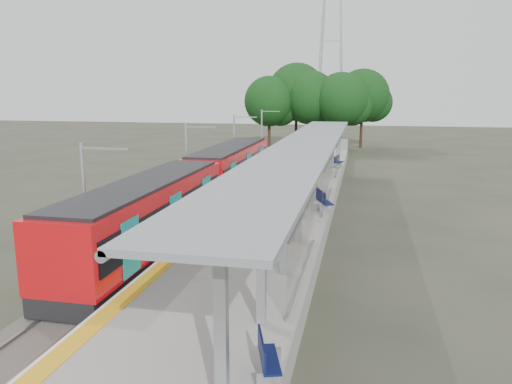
% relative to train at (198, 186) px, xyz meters
% --- Properties ---
extents(trackbed, '(3.00, 70.00, 0.24)m').
position_rel_train_xyz_m(trackbed, '(-0.00, 4.12, -1.93)').
color(trackbed, '#59544C').
rests_on(trackbed, ground).
extents(platform, '(6.00, 50.00, 1.00)m').
position_rel_train_xyz_m(platform, '(4.50, 4.12, -1.55)').
color(platform, gray).
rests_on(platform, ground).
extents(tactile_strip, '(0.60, 50.00, 0.02)m').
position_rel_train_xyz_m(tactile_strip, '(1.95, 4.12, -1.04)').
color(tactile_strip, gold).
rests_on(tactile_strip, platform).
extents(end_fence, '(6.00, 0.10, 1.20)m').
position_rel_train_xyz_m(end_fence, '(4.50, 29.07, -0.45)').
color(end_fence, '#9EA0A5').
rests_on(end_fence, platform).
extents(train, '(2.74, 27.60, 3.62)m').
position_rel_train_xyz_m(train, '(0.00, 0.00, 0.00)').
color(train, black).
rests_on(train, ground).
extents(canopy, '(3.27, 38.00, 3.66)m').
position_rel_train_xyz_m(canopy, '(6.11, 0.30, 2.15)').
color(canopy, '#9EA0A5').
rests_on(canopy, platform).
extents(pylon, '(8.00, 4.00, 38.00)m').
position_rel_train_xyz_m(pylon, '(3.50, 57.12, 16.95)').
color(pylon, '#9EA0A5').
rests_on(pylon, ground).
extents(tree_cluster, '(17.77, 11.83, 10.87)m').
position_rel_train_xyz_m(tree_cluster, '(3.28, 36.99, 4.61)').
color(tree_cluster, '#382316').
rests_on(tree_cluster, ground).
extents(catenary_masts, '(2.08, 48.16, 5.40)m').
position_rel_train_xyz_m(catenary_masts, '(-1.72, 3.12, 0.86)').
color(catenary_masts, '#9EA0A5').
rests_on(catenary_masts, ground).
extents(bench_near, '(0.81, 1.42, 0.93)m').
position_rel_train_xyz_m(bench_near, '(7.12, -16.41, -0.56)').
color(bench_near, '#0F174E').
rests_on(bench_near, platform).
extents(bench_mid, '(1.10, 1.70, 1.12)m').
position_rel_train_xyz_m(bench_mid, '(7.10, 0.01, -0.46)').
color(bench_mid, '#0F174E').
rests_on(bench_mid, platform).
extents(bench_far, '(0.79, 1.55, 1.02)m').
position_rel_train_xyz_m(bench_far, '(7.11, 15.83, -0.52)').
color(bench_far, '#0F174E').
rests_on(bench_far, platform).
extents(info_pillar_near, '(0.40, 0.40, 1.78)m').
position_rel_train_xyz_m(info_pillar_near, '(5.98, -5.79, -0.28)').
color(info_pillar_near, beige).
rests_on(info_pillar_near, platform).
extents(info_pillar_far, '(0.38, 0.38, 1.68)m').
position_rel_train_xyz_m(info_pillar_far, '(6.07, 0.59, -0.32)').
color(info_pillar_far, beige).
rests_on(info_pillar_far, platform).
extents(litter_bin, '(0.58, 0.58, 0.93)m').
position_rel_train_xyz_m(litter_bin, '(5.82, -5.10, -0.59)').
color(litter_bin, '#9EA0A5').
rests_on(litter_bin, platform).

